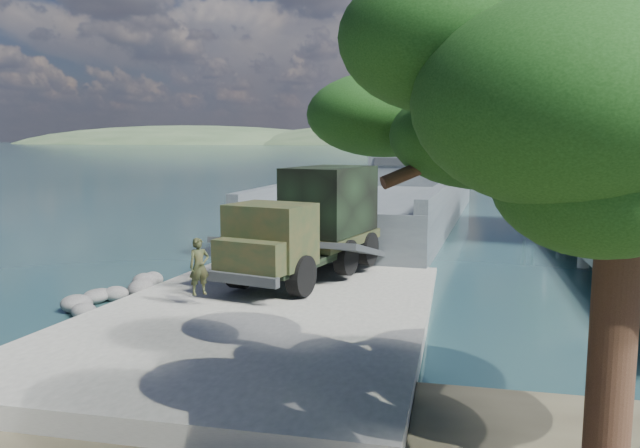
# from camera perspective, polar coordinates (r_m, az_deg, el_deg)

# --- Properties ---
(ground) EXTENTS (1400.00, 1400.00, 0.00)m
(ground) POSITION_cam_1_polar(r_m,az_deg,el_deg) (21.00, -4.00, -8.10)
(ground) COLOR #1B4142
(ground) RESTS_ON ground
(boat_ramp) EXTENTS (10.00, 18.00, 0.50)m
(boat_ramp) POSITION_cam_1_polar(r_m,az_deg,el_deg) (20.01, -4.82, -8.17)
(boat_ramp) COLOR gray
(boat_ramp) RESTS_ON ground
(shoreline_rocks) EXTENTS (3.20, 5.60, 0.90)m
(shoreline_rocks) POSITION_cam_1_polar(r_m,az_deg,el_deg) (23.88, -18.17, -6.51)
(shoreline_rocks) COLOR #4D4D4B
(shoreline_rocks) RESTS_ON ground
(distant_headlands) EXTENTS (1000.00, 240.00, 48.00)m
(distant_headlands) POSITION_cam_1_polar(r_m,az_deg,el_deg) (581.08, 16.87, 6.96)
(distant_headlands) COLOR #344C30
(distant_headlands) RESTS_ON ground
(pier) EXTENTS (6.40, 44.00, 6.10)m
(pier) POSITION_cam_1_polar(r_m,az_deg,el_deg) (39.04, 23.03, 1.11)
(pier) COLOR #B7B6AB
(pier) RESTS_ON ground
(landing_craft) EXTENTS (11.88, 38.03, 11.14)m
(landing_craft) POSITION_cam_1_polar(r_m,az_deg,el_deg) (43.59, 6.03, 1.42)
(landing_craft) COLOR #454D51
(landing_craft) RESTS_ON ground
(military_truck) EXTENTS (4.79, 9.24, 4.11)m
(military_truck) POSITION_cam_1_polar(r_m,az_deg,el_deg) (24.01, -0.74, 0.16)
(military_truck) COLOR black
(military_truck) RESTS_ON boat_ramp
(soldier) EXTENTS (0.77, 0.76, 1.79)m
(soldier) POSITION_cam_1_polar(r_m,az_deg,el_deg) (19.97, -10.96, -4.92)
(soldier) COLOR #20321B
(soldier) RESTS_ON boat_ramp
(overhang_tree) EXTENTS (8.47, 7.80, 7.69)m
(overhang_tree) POSITION_cam_1_polar(r_m,az_deg,el_deg) (10.19, 22.58, 9.51)
(overhang_tree) COLOR black
(overhang_tree) RESTS_ON ground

